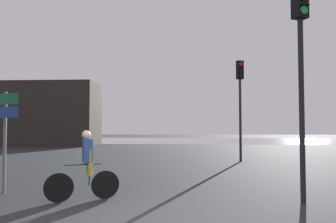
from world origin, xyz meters
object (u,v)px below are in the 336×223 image
(traffic_light_near_right, at_px, (301,48))
(cyclist, at_px, (86,165))
(distant_building, at_px, (47,114))
(traffic_light_far_right, at_px, (240,92))
(direction_sign_post, at_px, (4,123))

(traffic_light_near_right, distance_m, cyclist, 5.63)
(distant_building, distance_m, cyclist, 23.69)
(traffic_light_near_right, bearing_deg, cyclist, -21.62)
(traffic_light_near_right, relative_size, cyclist, 3.14)
(traffic_light_far_right, height_order, direction_sign_post, traffic_light_far_right)
(traffic_light_far_right, height_order, cyclist, traffic_light_far_right)
(traffic_light_far_right, distance_m, direction_sign_post, 10.88)
(distant_building, relative_size, direction_sign_post, 3.49)
(distant_building, distance_m, direction_sign_post, 22.14)
(traffic_light_near_right, xyz_separation_m, cyclist, (-4.96, -0.04, -2.67))
(traffic_light_far_right, xyz_separation_m, direction_sign_post, (-7.27, -7.94, -1.59))
(traffic_light_far_right, bearing_deg, distant_building, -53.50)
(traffic_light_near_right, bearing_deg, traffic_light_far_right, -111.96)
(cyclist, bearing_deg, traffic_light_far_right, -55.23)
(distant_building, xyz_separation_m, traffic_light_near_right, (15.26, -21.20, 0.69))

